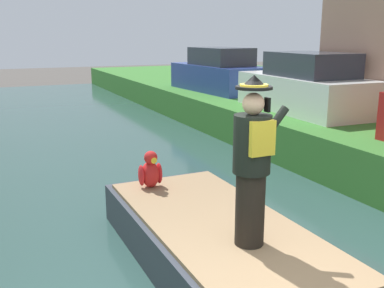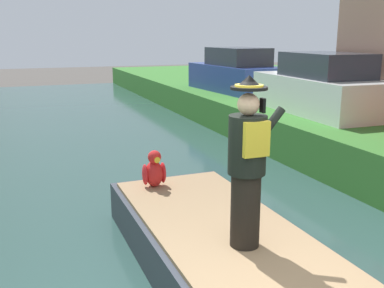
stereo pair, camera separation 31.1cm
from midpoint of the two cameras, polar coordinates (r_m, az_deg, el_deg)
The scene contains 5 objects.
boat at distance 5.75m, azimuth 4.80°, elevation -12.68°, with size 1.82×4.21×0.61m.
person_pirate at distance 4.76m, azimuth 8.90°, elevation -2.52°, with size 0.61×0.42×1.85m.
parrot_plush at distance 6.78m, azimuth -3.52°, elevation -3.44°, with size 0.36×0.35×0.57m.
parked_car_white at distance 11.95m, azimuth 16.72°, elevation 6.88°, with size 1.84×4.06×1.50m.
parked_car_blue at distance 15.96m, azimuth 6.10°, elevation 8.96°, with size 2.01×4.12×1.50m.
Camera 2 is at (-2.16, -3.19, 2.95)m, focal length 42.01 mm.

